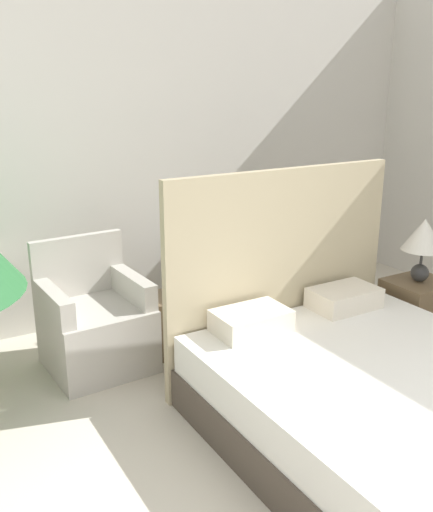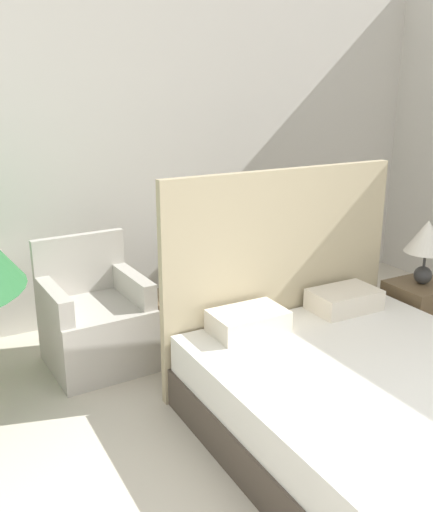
{
  "view_description": "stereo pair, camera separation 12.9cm",
  "coord_description": "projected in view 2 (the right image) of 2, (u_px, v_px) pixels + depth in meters",
  "views": [
    {
      "loc": [
        -1.95,
        -0.89,
        1.99
      ],
      "look_at": [
        -0.03,
        2.39,
        0.8
      ],
      "focal_mm": 40.0,
      "sensor_mm": 36.0,
      "label": 1
    },
    {
      "loc": [
        -1.84,
        -0.96,
        1.99
      ],
      "look_at": [
        -0.03,
        2.39,
        0.8
      ],
      "focal_mm": 40.0,
      "sensor_mm": 36.0,
      "label": 2
    }
  ],
  "objects": [
    {
      "name": "wall_back",
      "position": [
        153.0,
        146.0,
        4.8
      ],
      "size": [
        10.0,
        0.06,
        2.9
      ],
      "color": "silver",
      "rests_on": "ground_plane"
    },
    {
      "name": "bed",
      "position": [
        368.0,
        394.0,
        3.21
      ],
      "size": [
        1.74,
        2.0,
        1.44
      ],
      "color": "#4C4238",
      "rests_on": "ground_plane"
    },
    {
      "name": "armchair_near_window_left",
      "position": [
        96.0,
        326.0,
        4.08
      ],
      "size": [
        0.71,
        0.7,
        0.91
      ],
      "rotation": [
        0.0,
        0.0,
        0.05
      ],
      "color": "#B7B2A8",
      "rests_on": "ground_plane"
    },
    {
      "name": "armchair_near_window_right",
      "position": [
        218.0,
        301.0,
        4.54
      ],
      "size": [
        0.71,
        0.7,
        0.91
      ],
      "rotation": [
        0.0,
        0.0,
        -0.05
      ],
      "color": "#B7B2A8",
      "rests_on": "ground_plane"
    },
    {
      "name": "nightstand",
      "position": [
        419.0,
        317.0,
        4.28
      ],
      "size": [
        0.45,
        0.4,
        0.54
      ],
      "color": "brown",
      "rests_on": "ground_plane"
    },
    {
      "name": "table_lamp",
      "position": [
        427.0,
        240.0,
        4.1
      ],
      "size": [
        0.31,
        0.31,
        0.48
      ],
      "color": "#333333",
      "rests_on": "nightstand"
    },
    {
      "name": "side_table",
      "position": [
        164.0,
        324.0,
        4.28
      ],
      "size": [
        0.36,
        0.36,
        0.45
      ],
      "color": "brown",
      "rests_on": "ground_plane"
    }
  ]
}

